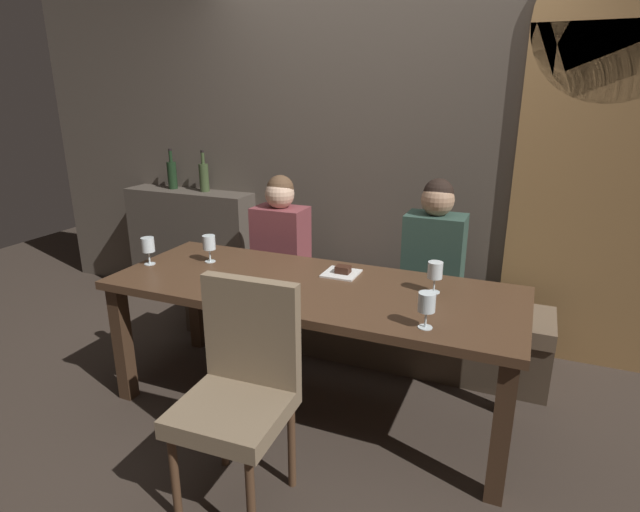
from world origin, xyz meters
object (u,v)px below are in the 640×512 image
chair_near_side (241,381)px  diner_redhead (281,232)px  wine_glass_end_left (209,243)px  wine_glass_center_front (427,303)px  diner_bearded (434,245)px  wine_bottle_dark_red (172,174)px  banquette_bench (353,320)px  dessert_plate (342,272)px  wine_bottle_pale_label (204,176)px  wine_glass_far_left (435,271)px  dining_table (312,300)px  wine_glass_far_right (148,245)px

chair_near_side → diner_redhead: bearing=110.5°
wine_glass_end_left → wine_glass_center_front: 1.44m
diner_bearded → wine_bottle_dark_red: wine_bottle_dark_red is taller
banquette_bench → diner_redhead: bearing=179.6°
wine_bottle_dark_red → dessert_plate: wine_bottle_dark_red is taller
chair_near_side → wine_glass_center_front: 0.86m
wine_bottle_pale_label → wine_glass_far_left: bearing=-24.5°
wine_bottle_dark_red → chair_near_side: bearing=-46.3°
banquette_bench → wine_glass_far_left: wine_glass_far_left is taller
chair_near_side → dining_table: bearing=89.1°
diner_bearded → wine_bottle_pale_label: bearing=169.9°
banquette_bench → wine_glass_far_right: wine_glass_far_right is taller
wine_glass_center_front → chair_near_side: bearing=-147.4°
wine_glass_far_right → dessert_plate: wine_glass_far_right is taller
diner_bearded → dessert_plate: (-0.42, -0.52, -0.06)m
wine_glass_far_left → dessert_plate: 0.54m
dining_table → wine_bottle_pale_label: bearing=142.9°
wine_bottle_dark_red → dessert_plate: bearing=-25.3°
diner_redhead → chair_near_side: bearing=-69.5°
dining_table → wine_glass_end_left: 0.75m
diner_redhead → dessert_plate: 0.81m
dining_table → wine_glass_far_left: 0.67m
wine_glass_end_left → wine_glass_far_right: bearing=-149.6°
banquette_bench → diner_redhead: 0.79m
diner_redhead → wine_bottle_dark_red: size_ratio=2.26×
dining_table → wine_glass_far_right: wine_glass_far_right is taller
chair_near_side → wine_bottle_pale_label: wine_bottle_pale_label is taller
dining_table → banquette_bench: (0.00, 0.70, -0.42)m
wine_bottle_pale_label → wine_glass_center_front: bearing=-33.1°
banquette_bench → chair_near_side: 1.46m
chair_near_side → diner_bearded: size_ratio=1.26×
wine_bottle_dark_red → dessert_plate: 2.03m
wine_bottle_pale_label → chair_near_side: bearing=-52.0°
dessert_plate → diner_redhead: bearing=142.2°
diner_redhead → wine_glass_far_left: diner_redhead is taller
chair_near_side → wine_bottle_dark_red: bearing=133.7°
dining_table → wine_glass_end_left: wine_glass_end_left is taller
dining_table → diner_redhead: size_ratio=2.99×
chair_near_side → wine_glass_far_left: size_ratio=5.98×
wine_glass_far_left → dessert_plate: wine_glass_far_left is taller
wine_bottle_dark_red → wine_glass_far_left: size_ratio=1.99×
dining_table → wine_glass_far_right: (-1.02, -0.07, 0.20)m
wine_glass_end_left → dessert_plate: size_ratio=0.86×
chair_near_side → wine_glass_far_left: chair_near_side is taller
diner_bearded → wine_bottle_pale_label: (-1.92, 0.34, 0.25)m
dining_table → diner_bearded: diner_bearded is taller
wine_glass_end_left → wine_glass_far_right: same height
wine_bottle_dark_red → wine_glass_far_right: 1.35m
chair_near_side → dessert_plate: chair_near_side is taller
wine_bottle_dark_red → wine_bottle_pale_label: size_ratio=1.00×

